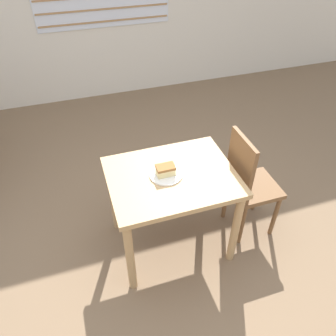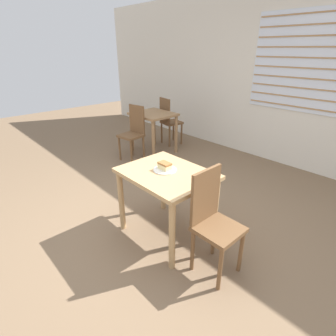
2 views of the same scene
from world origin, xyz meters
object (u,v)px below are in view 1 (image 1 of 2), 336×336
chair_near_window (248,183)px  plate (166,174)px  dining_table_near (172,188)px  cake_slice (166,170)px

chair_near_window → plate: bearing=86.3°
dining_table_near → chair_near_window: size_ratio=0.93×
plate → cake_slice: size_ratio=1.79×
dining_table_near → chair_near_window: 0.63m
chair_near_window → cake_slice: (-0.66, 0.04, 0.27)m
dining_table_near → plate: 0.14m
chair_near_window → cake_slice: bearing=86.3°
dining_table_near → plate: bearing=163.9°
dining_table_near → chair_near_window: bearing=-2.9°
dining_table_near → chair_near_window: (0.62, -0.03, -0.10)m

